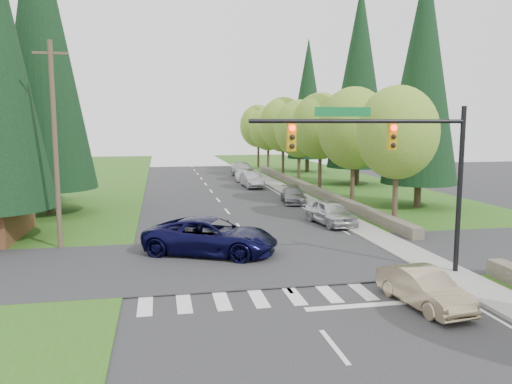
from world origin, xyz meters
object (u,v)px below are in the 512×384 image
object	(u,v)px
parked_car_a	(331,212)
parked_car_c	(252,180)
sedan_champagne	(424,288)
suv_navy	(211,236)
parked_car_d	(243,175)
parked_car_e	(243,170)
parked_car_b	(293,195)

from	to	relation	value
parked_car_a	parked_car_c	bearing A→B (deg)	86.54
sedan_champagne	suv_navy	world-z (taller)	suv_navy
sedan_champagne	parked_car_d	xyz separation A→B (m)	(0.19, 38.12, 0.04)
parked_car_a	parked_car_e	world-z (taller)	parked_car_e
suv_navy	parked_car_e	size ratio (longest dim) A/B	1.14
suv_navy	parked_car_a	size ratio (longest dim) A/B	1.40
parked_car_a	parked_car_b	distance (m)	8.69
sedan_champagne	parked_car_c	xyz separation A→B (m)	(0.19, 32.66, 0.12)
parked_car_a	parked_car_c	world-z (taller)	parked_car_a
sedan_champagne	parked_car_e	xyz separation A→B (m)	(1.00, 42.58, 0.16)
parked_car_e	sedan_champagne	bearing A→B (deg)	-93.17
suv_navy	parked_car_b	xyz separation A→B (m)	(7.91, 14.41, -0.26)
suv_navy	parked_car_a	distance (m)	9.76
parked_car_b	parked_car_c	world-z (taller)	parked_car_c
parked_car_e	parked_car_a	bearing A→B (deg)	-90.65
parked_car_e	parked_car_b	bearing A→B (deg)	-90.14
sedan_champagne	parked_car_d	distance (m)	38.12
parked_car_a	parked_car_e	size ratio (longest dim) A/B	0.82
parked_car_c	sedan_champagne	bearing A→B (deg)	-93.08
suv_navy	parked_car_e	distance (m)	35.24
suv_navy	parked_car_b	size ratio (longest dim) A/B	1.48
parked_car_d	parked_car_e	distance (m)	4.53
sedan_champagne	parked_car_b	bearing A→B (deg)	78.37
sedan_champagne	parked_car_b	xyz separation A→B (m)	(1.59, 22.52, -0.02)
parked_car_d	parked_car_e	bearing A→B (deg)	84.60
parked_car_a	parked_car_d	world-z (taller)	parked_car_a
parked_car_b	parked_car_d	distance (m)	15.66
parked_car_a	parked_car_e	bearing A→B (deg)	83.46
sedan_champagne	parked_car_d	world-z (taller)	parked_car_d
parked_car_b	parked_car_e	world-z (taller)	parked_car_e
sedan_champagne	parked_car_a	xyz separation A→B (m)	(1.59, 13.82, 0.12)
sedan_champagne	parked_car_a	bearing A→B (deg)	75.84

